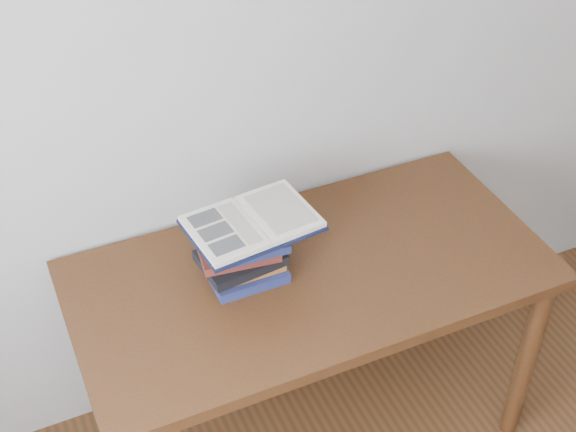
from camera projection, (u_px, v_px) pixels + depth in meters
name	position (u px, v px, depth m)	size (l,w,h in m)	color
desk	(311.00, 293.00, 2.41)	(1.40, 0.70, 0.75)	#4A2812
book_stack	(242.00, 253.00, 2.27)	(0.25, 0.19, 0.18)	#19274B
open_book	(252.00, 222.00, 2.22)	(0.37, 0.28, 0.03)	black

